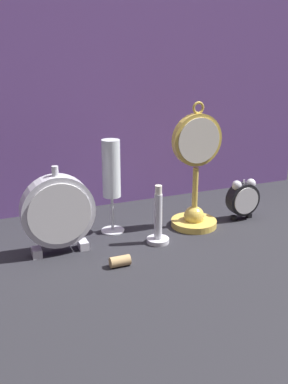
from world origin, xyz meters
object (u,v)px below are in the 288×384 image
at_px(wine_cork, 120,261).
at_px(champagne_flute, 111,175).
at_px(alarm_clock_twin_bell, 243,198).
at_px(pocket_watch_on_stand, 196,182).
at_px(mantel_clock_silver, 58,212).
at_px(brass_candlestick, 158,224).

bearing_deg(wine_cork, champagne_flute, 76.32).
xyz_separation_m(champagne_flute, wine_cork, (-0.04, -0.18, -0.13)).
relative_size(alarm_clock_twin_bell, champagne_flute, 0.47).
relative_size(pocket_watch_on_stand, mantel_clock_silver, 1.59).
xyz_separation_m(alarm_clock_twin_bell, champagne_flute, (-0.34, 0.05, 0.08)).
xyz_separation_m(mantel_clock_silver, wine_cork, (0.10, -0.11, -0.08)).
distance_m(mantel_clock_silver, champagne_flute, 0.16).
relative_size(pocket_watch_on_stand, wine_cork, 7.35).
height_order(pocket_watch_on_stand, brass_candlestick, pocket_watch_on_stand).
relative_size(pocket_watch_on_stand, alarm_clock_twin_bell, 2.89).
xyz_separation_m(mantel_clock_silver, champagne_flute, (0.14, 0.07, 0.05)).
bearing_deg(alarm_clock_twin_bell, mantel_clock_silver, -178.30).
bearing_deg(mantel_clock_silver, champagne_flute, 25.30).
bearing_deg(brass_candlestick, wine_cork, -147.86).
bearing_deg(champagne_flute, pocket_watch_on_stand, -13.39).
relative_size(mantel_clock_silver, champagne_flute, 0.86).
distance_m(champagne_flute, brass_candlestick, 0.16).
height_order(alarm_clock_twin_bell, brass_candlestick, brass_candlestick).
bearing_deg(alarm_clock_twin_bell, champagne_flute, 171.07).
bearing_deg(mantel_clock_silver, brass_candlestick, -8.82).
bearing_deg(mantel_clock_silver, alarm_clock_twin_bell, 1.70).
xyz_separation_m(brass_candlestick, wine_cork, (-0.12, -0.07, -0.03)).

